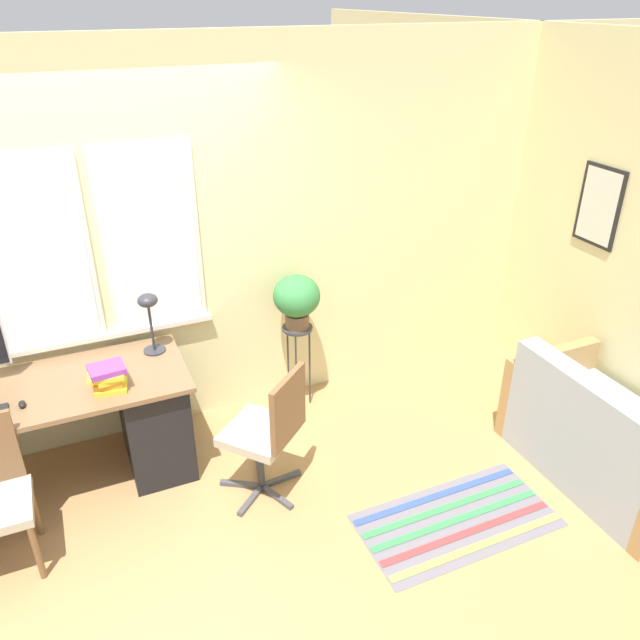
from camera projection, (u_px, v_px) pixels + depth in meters
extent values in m
plane|color=tan|center=(149.00, 499.00, 4.01)|extent=(14.00, 14.00, 0.00)
cube|color=beige|center=(100.00, 260.00, 4.04)|extent=(9.00, 0.06, 2.70)
cube|color=silver|center=(38.00, 257.00, 3.84)|extent=(0.63, 0.02, 1.26)
cube|color=white|center=(38.00, 258.00, 3.83)|extent=(0.56, 0.01, 1.19)
cube|color=silver|center=(152.00, 241.00, 4.08)|extent=(0.63, 0.02, 1.26)
cube|color=white|center=(152.00, 242.00, 4.07)|extent=(0.56, 0.01, 1.19)
cube|color=silver|center=(112.00, 333.00, 4.25)|extent=(1.38, 0.11, 0.04)
cube|color=beige|center=(588.00, 229.00, 4.57)|extent=(0.06, 9.00, 2.70)
cube|color=black|center=(599.00, 206.00, 4.39)|extent=(0.02, 0.36, 0.57)
cube|color=silver|center=(598.00, 206.00, 4.39)|extent=(0.01, 0.31, 0.52)
cube|color=brown|center=(4.00, 399.00, 3.72)|extent=(2.15, 0.73, 0.03)
cube|color=black|center=(154.00, 416.00, 4.19)|extent=(0.40, 0.65, 0.72)
ellipsoid|color=black|center=(22.00, 404.00, 3.62)|extent=(0.04, 0.07, 0.03)
cylinder|color=#2D2D33|center=(155.00, 350.00, 4.18)|extent=(0.15, 0.15, 0.01)
cylinder|color=#2D2D33|center=(151.00, 327.00, 4.10)|extent=(0.02, 0.02, 0.34)
ellipsoid|color=#2D2D33|center=(147.00, 300.00, 4.01)|extent=(0.13, 0.13, 0.08)
cube|color=yellow|center=(111.00, 387.00, 3.78)|extent=(0.21, 0.19, 0.03)
cube|color=orange|center=(109.00, 381.00, 3.77)|extent=(0.19, 0.18, 0.04)
cube|color=yellow|center=(109.00, 377.00, 3.75)|extent=(0.16, 0.16, 0.03)
cube|color=yellow|center=(106.00, 375.00, 3.73)|extent=(0.23, 0.18, 0.03)
cube|color=purple|center=(107.00, 369.00, 3.73)|extent=(0.22, 0.19, 0.04)
cylinder|color=brown|center=(37.00, 550.00, 3.38)|extent=(0.04, 0.04, 0.41)
cylinder|color=brown|center=(35.00, 508.00, 3.66)|extent=(0.04, 0.04, 0.41)
cube|color=#47474C|center=(251.00, 500.00, 3.98)|extent=(0.24, 0.21, 0.03)
cube|color=#47474C|center=(277.00, 497.00, 4.01)|extent=(0.14, 0.27, 0.03)
cube|color=#47474C|center=(281.00, 479.00, 4.15)|extent=(0.28, 0.06, 0.03)
cube|color=#47474C|center=(260.00, 472.00, 4.22)|extent=(0.10, 0.28, 0.03)
cube|color=#47474C|center=(241.00, 484.00, 4.11)|extent=(0.26, 0.18, 0.03)
cylinder|color=#333338|center=(261.00, 461.00, 3.99)|extent=(0.04, 0.04, 0.40)
cube|color=#B2A893|center=(259.00, 432.00, 3.89)|extent=(0.57, 0.57, 0.06)
cube|color=brown|center=(288.00, 408.00, 3.69)|extent=(0.31, 0.28, 0.44)
cube|color=#9EA8B2|center=(608.00, 448.00, 4.14)|extent=(0.79, 1.14, 0.40)
cube|color=#9EA8B2|center=(584.00, 409.00, 3.84)|extent=(0.16, 1.14, 0.42)
cube|color=#A87F4C|center=(547.00, 387.00, 4.59)|extent=(0.79, 0.09, 0.63)
cylinder|color=#333338|center=(297.00, 328.00, 4.59)|extent=(0.23, 0.23, 0.02)
cylinder|color=#333338|center=(310.00, 366.00, 4.79)|extent=(0.01, 0.01, 0.68)
cylinder|color=#333338|center=(288.00, 365.00, 4.81)|extent=(0.01, 0.01, 0.68)
cylinder|color=#333338|center=(296.00, 375.00, 4.67)|extent=(0.01, 0.01, 0.68)
cylinder|color=brown|center=(297.00, 320.00, 4.56)|extent=(0.17, 0.17, 0.11)
ellipsoid|color=#388442|center=(297.00, 296.00, 4.47)|extent=(0.34, 0.34, 0.31)
cube|color=slate|center=(457.00, 520.00, 3.85)|extent=(1.21, 0.62, 0.01)
cube|color=#DBCC4C|center=(479.00, 546.00, 3.66)|extent=(1.19, 0.05, 0.00)
cube|color=#C63838|center=(467.00, 532.00, 3.75)|extent=(1.19, 0.05, 0.00)
cube|color=#388E4C|center=(457.00, 520.00, 3.84)|extent=(1.19, 0.05, 0.00)
cube|color=#388E4C|center=(446.00, 507.00, 3.94)|extent=(1.19, 0.05, 0.00)
cube|color=#334C99|center=(437.00, 496.00, 4.03)|extent=(1.19, 0.05, 0.00)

